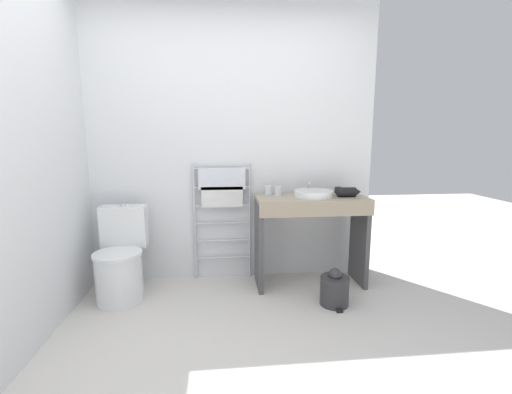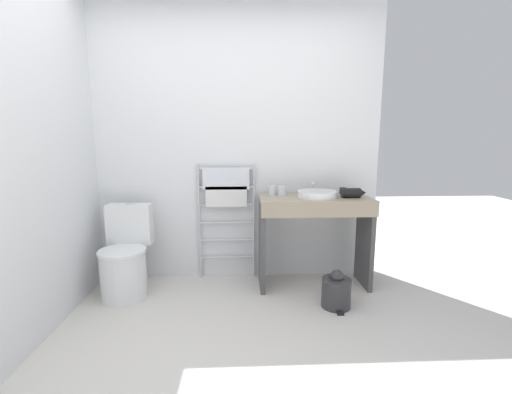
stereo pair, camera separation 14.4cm
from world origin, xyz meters
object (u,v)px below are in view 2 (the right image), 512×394
(towel_radiator, at_px, (226,196))
(sink_basin, at_px, (317,194))
(cup_near_wall, at_px, (272,190))
(trash_bin, at_px, (336,291))
(hair_dryer, at_px, (352,193))
(toilet, at_px, (125,260))
(cup_near_edge, at_px, (282,191))

(towel_radiator, height_order, sink_basin, towel_radiator)
(towel_radiator, relative_size, sink_basin, 3.20)
(cup_near_wall, relative_size, trash_bin, 0.27)
(hair_dryer, height_order, trash_bin, hair_dryer)
(toilet, xyz_separation_m, cup_near_edge, (1.38, 0.21, 0.56))
(cup_near_wall, xyz_separation_m, trash_bin, (0.47, -0.57, -0.74))
(toilet, relative_size, cup_near_edge, 9.30)
(toilet, height_order, hair_dryer, hair_dryer)
(toilet, height_order, cup_near_wall, cup_near_wall)
(toilet, height_order, trash_bin, toilet)
(toilet, bearing_deg, hair_dryer, 2.50)
(toilet, xyz_separation_m, trash_bin, (1.76, -0.30, -0.18))
(towel_radiator, bearing_deg, hair_dryer, -11.83)
(towel_radiator, distance_m, cup_near_wall, 0.44)
(towel_radiator, xyz_separation_m, cup_near_wall, (0.43, -0.06, 0.06))
(towel_radiator, distance_m, cup_near_edge, 0.53)
(towel_radiator, distance_m, trash_bin, 1.28)
(hair_dryer, bearing_deg, trash_bin, -119.15)
(toilet, xyz_separation_m, towel_radiator, (0.86, 0.32, 0.49))
(toilet, relative_size, trash_bin, 2.50)
(sink_basin, xyz_separation_m, hair_dryer, (0.30, -0.01, 0.01))
(towel_radiator, xyz_separation_m, cup_near_edge, (0.51, -0.11, 0.06))
(hair_dryer, distance_m, trash_bin, 0.87)
(toilet, xyz_separation_m, hair_dryer, (1.98, 0.09, 0.56))
(towel_radiator, height_order, cup_near_edge, towel_radiator)
(towel_radiator, bearing_deg, trash_bin, -34.86)
(sink_basin, relative_size, trash_bin, 1.12)
(cup_near_wall, bearing_deg, towel_radiator, 172.07)
(cup_near_edge, bearing_deg, trash_bin, -53.44)
(cup_near_wall, height_order, cup_near_edge, same)
(sink_basin, bearing_deg, hair_dryer, -2.14)
(sink_basin, bearing_deg, towel_radiator, 164.67)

